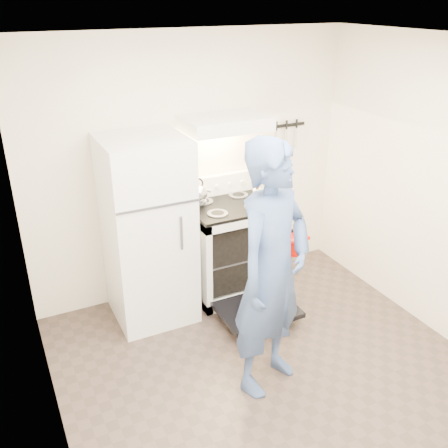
{
  "coord_description": "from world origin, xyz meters",
  "views": [
    {
      "loc": [
        -1.72,
        -2.41,
        2.76
      ],
      "look_at": [
        -0.05,
        1.0,
        1.0
      ],
      "focal_mm": 40.0,
      "sensor_mm": 36.0,
      "label": 1
    }
  ],
  "objects_px": {
    "person": "(272,271)",
    "dutch_oven": "(291,243)",
    "tea_kettle": "(198,192)",
    "refrigerator": "(148,231)",
    "stove_body": "(228,250)"
  },
  "relations": [
    {
      "from": "person",
      "to": "dutch_oven",
      "type": "bearing_deg",
      "value": 16.11
    },
    {
      "from": "tea_kettle",
      "to": "refrigerator",
      "type": "bearing_deg",
      "value": -167.27
    },
    {
      "from": "stove_body",
      "to": "dutch_oven",
      "type": "height_order",
      "value": "dutch_oven"
    },
    {
      "from": "dutch_oven",
      "to": "person",
      "type": "bearing_deg",
      "value": -140.4
    },
    {
      "from": "tea_kettle",
      "to": "person",
      "type": "distance_m",
      "value": 1.38
    },
    {
      "from": "refrigerator",
      "to": "tea_kettle",
      "type": "bearing_deg",
      "value": 12.73
    },
    {
      "from": "tea_kettle",
      "to": "stove_body",
      "type": "bearing_deg",
      "value": -19.41
    },
    {
      "from": "stove_body",
      "to": "dutch_oven",
      "type": "xyz_separation_m",
      "value": [
        0.04,
        -1.0,
        0.53
      ]
    },
    {
      "from": "stove_body",
      "to": "dutch_oven",
      "type": "distance_m",
      "value": 1.14
    },
    {
      "from": "stove_body",
      "to": "dutch_oven",
      "type": "relative_size",
      "value": 2.86
    },
    {
      "from": "tea_kettle",
      "to": "dutch_oven",
      "type": "bearing_deg",
      "value": -74.06
    },
    {
      "from": "refrigerator",
      "to": "dutch_oven",
      "type": "relative_size",
      "value": 5.29
    },
    {
      "from": "stove_body",
      "to": "dutch_oven",
      "type": "bearing_deg",
      "value": -87.67
    },
    {
      "from": "tea_kettle",
      "to": "dutch_oven",
      "type": "height_order",
      "value": "tea_kettle"
    },
    {
      "from": "refrigerator",
      "to": "dutch_oven",
      "type": "bearing_deg",
      "value": -48.98
    }
  ]
}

